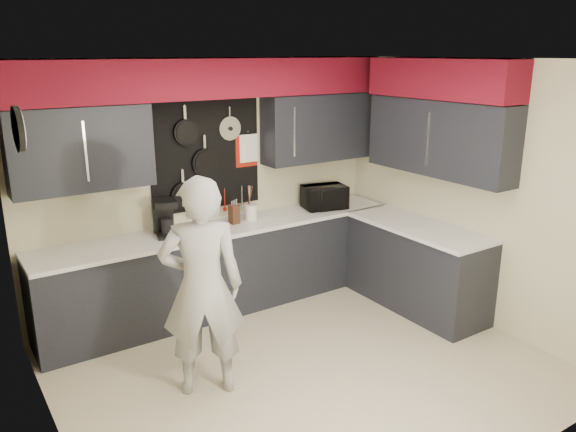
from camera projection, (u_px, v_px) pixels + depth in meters
ground at (305, 366)px, 4.92m from camera, size 4.00×4.00×0.00m
back_wall_assembly at (216, 118)px, 5.64m from camera, size 4.00×0.36×2.60m
right_wall_assembly at (444, 126)px, 5.56m from camera, size 0.36×3.50×2.60m
left_wall_assembly at (44, 272)px, 3.50m from camera, size 0.05×3.50×2.60m
base_cabinets at (282, 267)px, 5.96m from camera, size 3.95×2.20×0.92m
microwave at (324, 197)px, 6.42m from camera, size 0.54×0.42×0.27m
knife_block at (234, 214)px, 5.86m from camera, size 0.10×0.10×0.20m
utensil_crock at (251, 212)px, 5.99m from camera, size 0.13×0.13×0.17m
coffee_maker at (165, 217)px, 5.44m from camera, size 0.25×0.29×0.37m
person at (202, 288)px, 4.36m from camera, size 0.77×0.65×1.79m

